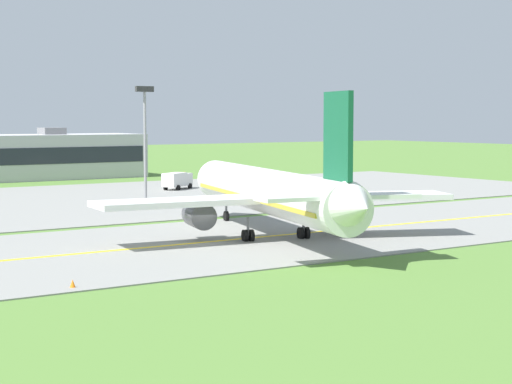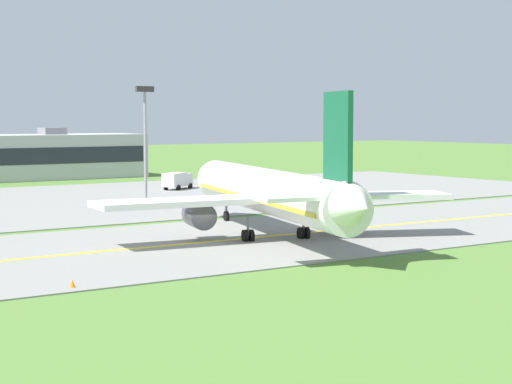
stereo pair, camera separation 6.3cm
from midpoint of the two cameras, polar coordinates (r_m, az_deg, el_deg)
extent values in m
plane|color=#517A33|center=(75.28, -3.76, -3.39)|extent=(500.00, 500.00, 0.00)
cube|color=gray|center=(75.28, -3.76, -3.35)|extent=(240.00, 28.00, 0.10)
cube|color=gray|center=(117.01, -9.88, -0.48)|extent=(140.00, 52.00, 0.10)
cube|color=yellow|center=(75.27, -3.76, -3.31)|extent=(220.00, 0.60, 0.01)
cylinder|color=white|center=(78.42, 0.79, 0.04)|extent=(12.67, 33.88, 4.00)
cone|color=white|center=(95.70, -2.88, 0.91)|extent=(4.34, 3.50, 3.80)
cone|color=white|center=(61.45, 6.59, -0.95)|extent=(4.11, 3.97, 3.40)
cube|color=gold|center=(78.46, 0.79, -0.32)|extent=(12.05, 31.27, 0.36)
cube|color=#1E232D|center=(93.55, -2.51, 1.25)|extent=(3.75, 2.62, 0.70)
cube|color=white|center=(73.91, -4.85, -0.66)|extent=(15.47, 6.60, 0.50)
cylinder|color=#47474C|center=(76.48, -3.75, -1.52)|extent=(3.10, 3.88, 2.30)
cylinder|color=black|center=(78.01, -4.06, -1.40)|extent=(2.09, 0.79, 2.10)
cube|color=white|center=(79.74, 7.09, -0.27)|extent=(15.68, 10.28, 0.50)
cylinder|color=#47474C|center=(80.83, 5.18, -1.19)|extent=(3.10, 3.88, 2.30)
cylinder|color=black|center=(82.29, 4.73, -1.08)|extent=(2.09, 0.79, 2.10)
cube|color=#145938|center=(64.24, 5.32, 3.65)|extent=(1.53, 4.35, 6.50)
cube|color=white|center=(63.06, 2.71, -0.41)|extent=(6.30, 3.31, 0.30)
cube|color=white|center=(65.68, 7.91, -0.24)|extent=(6.46, 4.39, 0.30)
cylinder|color=slate|center=(90.98, -1.97, -1.08)|extent=(0.24, 0.24, 1.65)
cylinder|color=black|center=(91.07, -1.97, -1.60)|extent=(0.62, 1.15, 1.10)
cylinder|color=slate|center=(75.99, -0.55, -2.25)|extent=(0.24, 0.24, 1.65)
cylinder|color=black|center=(76.01, -0.74, -2.88)|extent=(0.62, 1.15, 1.10)
cylinder|color=black|center=(76.18, -0.35, -2.86)|extent=(0.62, 1.15, 1.10)
cylinder|color=slate|center=(77.77, 3.09, -2.10)|extent=(0.24, 0.24, 1.65)
cylinder|color=black|center=(77.77, 2.90, -2.71)|extent=(0.62, 1.15, 1.10)
cylinder|color=black|center=(77.98, 3.28, -2.69)|extent=(0.62, 1.15, 1.10)
cube|color=silver|center=(133.40, -4.71, 0.85)|extent=(2.59, 2.65, 1.80)
cube|color=#1E232D|center=(134.05, -4.56, 1.01)|extent=(1.08, 1.62, 0.81)
cube|color=silver|center=(130.77, -5.34, 0.81)|extent=(4.67, 4.02, 2.00)
cylinder|color=orange|center=(133.34, -4.72, 1.28)|extent=(0.20, 0.20, 0.18)
cylinder|color=black|center=(133.96, -5.08, 0.41)|extent=(0.92, 0.73, 0.90)
cylinder|color=black|center=(133.01, -4.33, 0.39)|extent=(0.92, 0.73, 0.90)
cylinder|color=black|center=(130.65, -5.92, 0.29)|extent=(0.92, 0.73, 0.90)
cylinder|color=black|center=(129.62, -5.11, 0.27)|extent=(0.92, 0.73, 0.90)
cube|color=#1E232D|center=(150.67, -15.98, 2.21)|extent=(50.29, 0.10, 2.82)
cube|color=slate|center=(160.15, -13.16, 3.89)|extent=(4.00, 4.00, 1.20)
cylinder|color=gray|center=(110.52, -7.24, 2.86)|extent=(0.36, 0.36, 14.00)
cube|color=#333333|center=(110.52, -7.29, 6.67)|extent=(2.40, 0.50, 0.70)
cone|color=orange|center=(56.73, -11.88, -5.89)|extent=(0.44, 0.44, 0.60)
camera|label=1|loc=(0.03, -90.02, 0.00)|focal=61.46mm
camera|label=2|loc=(0.03, 89.98, 0.00)|focal=61.46mm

